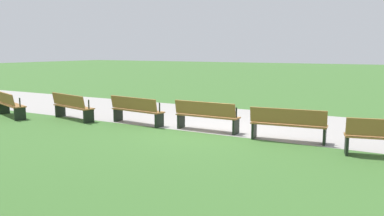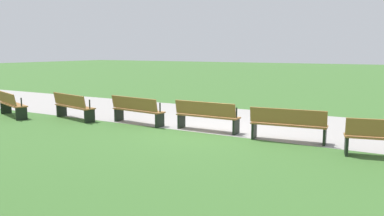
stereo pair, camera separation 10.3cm
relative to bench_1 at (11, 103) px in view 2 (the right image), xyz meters
The scene contains 7 objects.
ground_plane 7.32m from the bench_1, 10.29° to the left, with size 120.00×120.00×0.00m, color #3D6B2D.
path_paving 7.96m from the bench_1, 25.26° to the left, with size 33.93×4.80×0.01m, color #A39E99.
bench_1 is the anchor object (origin of this frame).
bench_2 2.44m from the bench_1, 16.25° to the left, with size 1.98×0.90×0.89m.
bench_3 4.88m from the bench_1, 13.00° to the left, with size 1.96×0.69×0.89m.
bench_4 7.30m from the bench_1, ahead, with size 1.92×0.47×0.89m.
bench_5 9.69m from the bench_1, ahead, with size 1.96×0.69×0.89m.
Camera 2 is at (5.29, -10.04, 2.36)m, focal length 36.90 mm.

